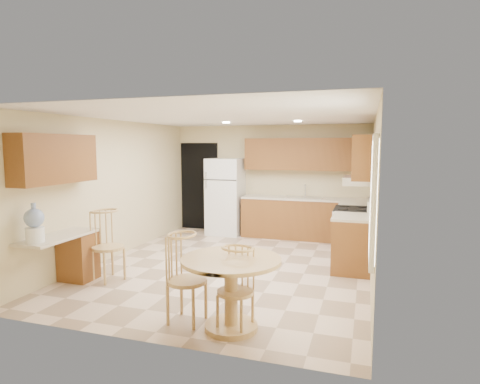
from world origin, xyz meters
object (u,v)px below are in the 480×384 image
(dining_table, at_px, (231,283))
(chair_table_a, at_px, (183,272))
(stove, at_px, (352,233))
(water_crock, at_px, (34,224))
(chair_desk, at_px, (103,240))
(refrigerator, at_px, (226,196))
(chair_table_b, at_px, (233,284))

(dining_table, xyz_separation_m, chair_table_a, (-0.55, -0.07, 0.09))
(stove, bearing_deg, water_crock, -139.94)
(chair_desk, bearing_deg, chair_table_a, 84.50)
(refrigerator, bearing_deg, chair_table_a, -76.00)
(refrigerator, bearing_deg, chair_table_b, -69.38)
(chair_table_a, bearing_deg, stove, 156.11)
(chair_table_a, bearing_deg, chair_table_b, 90.55)
(refrigerator, relative_size, stove, 1.60)
(dining_table, distance_m, chair_table_b, 0.10)
(dining_table, bearing_deg, chair_table_b, -60.30)
(refrigerator, bearing_deg, stove, -22.99)
(dining_table, height_order, chair_table_b, chair_table_b)
(chair_table_b, xyz_separation_m, chair_desk, (-2.36, 0.99, 0.09))
(water_crock, bearing_deg, chair_desk, 61.20)
(stove, xyz_separation_m, chair_table_a, (-1.71, -3.45, 0.16))
(stove, height_order, chair_table_a, stove)
(stove, bearing_deg, refrigerator, 157.01)
(stove, bearing_deg, chair_table_a, -116.40)
(refrigerator, xyz_separation_m, dining_table, (1.71, -4.60, -0.34))
(stove, distance_m, dining_table, 3.57)
(refrigerator, distance_m, chair_table_a, 4.82)
(water_crock, bearing_deg, refrigerator, 76.92)
(refrigerator, height_order, chair_table_b, refrigerator)
(refrigerator, height_order, chair_table_a, refrigerator)
(chair_table_b, xyz_separation_m, water_crock, (-2.81, 0.17, 0.45))
(chair_table_a, bearing_deg, chair_desk, -116.19)
(stove, height_order, dining_table, stove)
(refrigerator, relative_size, dining_table, 1.59)
(stove, xyz_separation_m, water_crock, (-3.92, -3.30, 0.54))
(chair_desk, bearing_deg, refrigerator, -166.00)
(stove, distance_m, water_crock, 5.16)
(chair_table_b, height_order, chair_desk, chair_desk)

